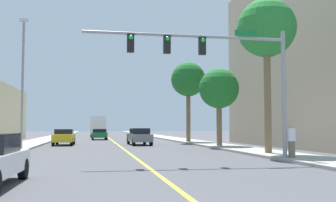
% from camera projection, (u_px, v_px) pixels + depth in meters
% --- Properties ---
extents(ground, '(192.00, 192.00, 0.00)m').
position_uv_depth(ground, '(113.00, 141.00, 46.25)').
color(ground, '#47474C').
extents(sidewalk_left, '(2.91, 168.00, 0.15)m').
position_uv_depth(sidewalk_left, '(41.00, 141.00, 44.80)').
color(sidewalk_left, '#9E9B93').
rests_on(sidewalk_left, ground).
extents(sidewalk_right, '(2.91, 168.00, 0.15)m').
position_uv_depth(sidewalk_right, '(180.00, 140.00, 47.71)').
color(sidewalk_right, '#9E9B93').
rests_on(sidewalk_right, ground).
extents(lane_marking_center, '(0.16, 144.00, 0.01)m').
position_uv_depth(lane_marking_center, '(113.00, 141.00, 46.25)').
color(lane_marking_center, yellow).
rests_on(lane_marking_center, ground).
extents(traffic_signal_mast, '(9.74, 0.36, 6.16)m').
position_uv_depth(traffic_signal_mast, '(219.00, 60.00, 18.90)').
color(traffic_signal_mast, gray).
rests_on(traffic_signal_mast, sidewalk_right).
extents(street_lamp, '(0.56, 0.28, 8.95)m').
position_uv_depth(street_lamp, '(23.00, 77.00, 27.44)').
color(street_lamp, gray).
rests_on(street_lamp, sidewalk_left).
extents(palm_near, '(3.41, 3.41, 8.92)m').
position_uv_depth(palm_near, '(267.00, 30.00, 23.21)').
color(palm_near, brown).
rests_on(palm_near, sidewalk_right).
extents(palm_mid, '(3.18, 3.18, 6.11)m').
position_uv_depth(palm_mid, '(219.00, 89.00, 31.81)').
color(palm_mid, brown).
rests_on(palm_mid, sidewalk_right).
extents(palm_far, '(3.50, 3.50, 8.04)m').
position_uv_depth(palm_far, '(188.00, 80.00, 40.62)').
color(palm_far, brown).
rests_on(palm_far, sidewalk_right).
extents(car_yellow, '(1.78, 4.25, 1.41)m').
position_uv_depth(car_yellow, '(64.00, 137.00, 35.30)').
color(car_yellow, gold).
rests_on(car_yellow, ground).
extents(car_green, '(1.93, 4.50, 1.34)m').
position_uv_depth(car_green, '(99.00, 134.00, 49.84)').
color(car_green, '#196638').
rests_on(car_green, ground).
extents(car_gray, '(1.90, 4.49, 1.49)m').
position_uv_depth(car_gray, '(139.00, 136.00, 35.59)').
color(car_gray, slate).
rests_on(car_gray, ground).
extents(delivery_truck, '(2.62, 7.10, 3.24)m').
position_uv_depth(delivery_truck, '(99.00, 126.00, 63.41)').
color(delivery_truck, red).
rests_on(delivery_truck, ground).
extents(pedestrian, '(0.38, 0.38, 1.62)m').
position_uv_depth(pedestrian, '(292.00, 141.00, 19.23)').
color(pedestrian, '#726651').
rests_on(pedestrian, sidewalk_right).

